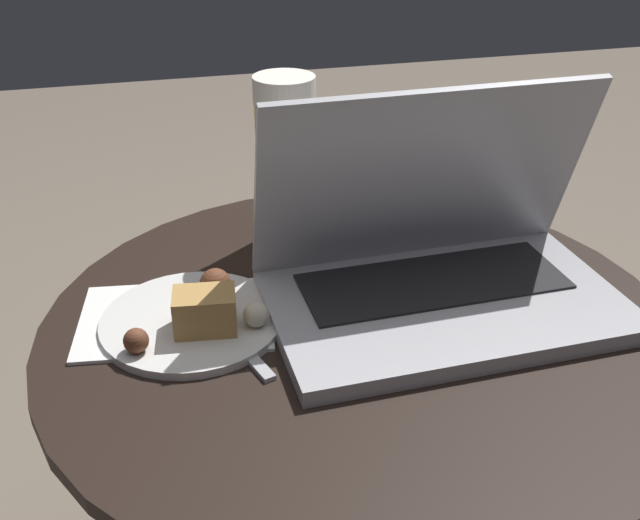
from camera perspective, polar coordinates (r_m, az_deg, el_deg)
The scene contains 6 objects.
table at distance 0.88m, azimuth 2.74°, elevation -12.78°, with size 0.66×0.66×0.55m.
napkin at distance 0.80m, azimuth -10.90°, elevation -4.34°, with size 0.22×0.17×0.00m.
laptop at distance 0.80m, azimuth 8.93°, elevation -0.10°, with size 0.37×0.23×0.23m.
beer_glass at distance 0.89m, azimuth -2.62°, elevation 7.35°, with size 0.07×0.07×0.21m.
snack_plate at distance 0.78m, azimuth -9.32°, elevation -4.23°, with size 0.19×0.19×0.05m.
fork at distance 0.77m, azimuth -7.34°, elevation -5.14°, with size 0.07×0.17×0.00m.
Camera 1 is at (-0.21, -0.63, 0.98)m, focal length 42.00 mm.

